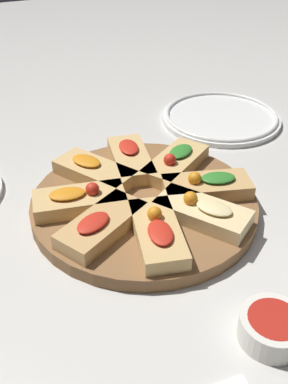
{
  "coord_description": "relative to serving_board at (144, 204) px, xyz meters",
  "views": [
    {
      "loc": [
        -0.22,
        -0.5,
        0.42
      ],
      "look_at": [
        0.0,
        0.0,
        0.03
      ],
      "focal_mm": 42.0,
      "sensor_mm": 36.0,
      "label": 1
    }
  ],
  "objects": [
    {
      "name": "focaccia_slice_5",
      "position": [
        -0.05,
        0.08,
        0.02
      ],
      "size": [
        0.12,
        0.14,
        0.03
      ],
      "color": "tan",
      "rests_on": "serving_board"
    },
    {
      "name": "focaccia_slice_6",
      "position": [
        -0.1,
        0.02,
        0.02
      ],
      "size": [
        0.14,
        0.08,
        0.04
      ],
      "color": "tan",
      "rests_on": "serving_board"
    },
    {
      "name": "focaccia_slice_4",
      "position": [
        0.02,
        0.1,
        0.02
      ],
      "size": [
        0.08,
        0.14,
        0.03
      ],
      "color": "tan",
      "rests_on": "serving_board"
    },
    {
      "name": "plate_right",
      "position": [
        0.27,
        0.22,
        -0.0
      ],
      "size": [
        0.25,
        0.25,
        0.02
      ],
      "color": "white",
      "rests_on": "ground_plane"
    },
    {
      "name": "focaccia_slice_7",
      "position": [
        -0.08,
        -0.05,
        0.02
      ],
      "size": [
        0.14,
        0.12,
        0.03
      ],
      "color": "tan",
      "rests_on": "serving_board"
    },
    {
      "name": "serving_board",
      "position": [
        0.0,
        0.0,
        0.0
      ],
      "size": [
        0.34,
        0.34,
        0.02
      ],
      "primitive_type": "cylinder",
      "color": "brown",
      "rests_on": "ground_plane"
    },
    {
      "name": "focaccia_slice_0",
      "position": [
        -0.02,
        -0.09,
        0.02
      ],
      "size": [
        0.09,
        0.14,
        0.04
      ],
      "color": "tan",
      "rests_on": "serving_board"
    },
    {
      "name": "focaccia_slice_3",
      "position": [
        0.08,
        0.05,
        0.02
      ],
      "size": [
        0.14,
        0.12,
        0.04
      ],
      "color": "tan",
      "rests_on": "serving_board"
    },
    {
      "name": "focaccia_slice_2",
      "position": [
        0.09,
        -0.03,
        0.02
      ],
      "size": [
        0.14,
        0.09,
        0.04
      ],
      "color": "tan",
      "rests_on": "serving_board"
    },
    {
      "name": "dipping_bowl",
      "position": [
        0.04,
        -0.27,
        0.01
      ],
      "size": [
        0.07,
        0.07,
        0.03
      ],
      "color": "silver",
      "rests_on": "ground_plane"
    },
    {
      "name": "focaccia_slice_1",
      "position": [
        0.06,
        -0.08,
        0.02
      ],
      "size": [
        0.12,
        0.14,
        0.04
      ],
      "color": "#E5C689",
      "rests_on": "serving_board"
    },
    {
      "name": "ground_plane",
      "position": [
        0.0,
        0.0,
        -0.01
      ],
      "size": [
        3.0,
        3.0,
        0.0
      ],
      "primitive_type": "plane",
      "color": "beige"
    }
  ]
}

